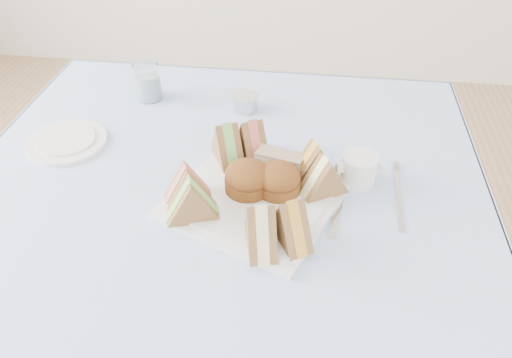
# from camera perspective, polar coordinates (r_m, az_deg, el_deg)

# --- Properties ---
(table) EXTENTS (0.90, 0.90, 0.74)m
(table) POSITION_cam_1_polar(r_m,az_deg,el_deg) (1.22, -3.47, -15.21)
(table) COLOR brown
(table) RESTS_ON floor
(tablecloth) EXTENTS (1.02, 1.02, 0.01)m
(tablecloth) POSITION_cam_1_polar(r_m,az_deg,el_deg) (0.94, -4.34, -1.78)
(tablecloth) COLOR #B2C1FA
(tablecloth) RESTS_ON table
(serving_plate) EXTENTS (0.37, 0.37, 0.01)m
(serving_plate) POSITION_cam_1_polar(r_m,az_deg,el_deg) (0.92, -0.00, -2.13)
(serving_plate) COLOR silver
(serving_plate) RESTS_ON tablecloth
(sandwich_fl_a) EXTENTS (0.09, 0.07, 0.07)m
(sandwich_fl_a) POSITION_cam_1_polar(r_m,az_deg,el_deg) (0.90, -7.90, -0.34)
(sandwich_fl_a) COLOR #9B6940
(sandwich_fl_a) RESTS_ON serving_plate
(sandwich_fl_b) EXTENTS (0.10, 0.07, 0.08)m
(sandwich_fl_b) POSITION_cam_1_polar(r_m,az_deg,el_deg) (0.85, -7.38, -2.19)
(sandwich_fl_b) COLOR #9B6940
(sandwich_fl_b) RESTS_ON serving_plate
(sandwich_fr_a) EXTENTS (0.09, 0.10, 0.08)m
(sandwich_fr_a) POSITION_cam_1_polar(r_m,az_deg,el_deg) (0.81, 3.99, -4.67)
(sandwich_fr_a) COLOR #9B6940
(sandwich_fr_a) RESTS_ON serving_plate
(sandwich_fr_b) EXTENTS (0.07, 0.10, 0.09)m
(sandwich_fr_b) POSITION_cam_1_polar(r_m,az_deg,el_deg) (0.80, 0.56, -5.29)
(sandwich_fr_b) COLOR #9B6940
(sandwich_fr_b) RESTS_ON serving_plate
(sandwich_bl_a) EXTENTS (0.08, 0.11, 0.09)m
(sandwich_bl_a) POSITION_cam_1_polar(r_m,az_deg,el_deg) (0.98, -3.30, 4.26)
(sandwich_bl_a) COLOR #9B6940
(sandwich_bl_a) RESTS_ON serving_plate
(sandwich_bl_b) EXTENTS (0.08, 0.10, 0.08)m
(sandwich_bl_b) POSITION_cam_1_polar(r_m,az_deg,el_deg) (0.99, -0.45, 4.67)
(sandwich_bl_b) COLOR #9B6940
(sandwich_bl_b) RESTS_ON serving_plate
(sandwich_br_a) EXTENTS (0.10, 0.08, 0.08)m
(sandwich_br_a) POSITION_cam_1_polar(r_m,az_deg,el_deg) (0.91, 7.80, 0.41)
(sandwich_br_a) COLOR #9B6940
(sandwich_br_a) RESTS_ON serving_plate
(sandwich_br_b) EXTENTS (0.10, 0.08, 0.08)m
(sandwich_br_b) POSITION_cam_1_polar(r_m,az_deg,el_deg) (0.94, 6.69, 2.20)
(sandwich_br_b) COLOR #9B6940
(sandwich_br_b) RESTS_ON serving_plate
(scone_left) EXTENTS (0.11, 0.11, 0.06)m
(scone_left) POSITION_cam_1_polar(r_m,az_deg,el_deg) (0.91, -0.94, 0.12)
(scone_left) COLOR brown
(scone_left) RESTS_ON serving_plate
(scone_right) EXTENTS (0.09, 0.09, 0.05)m
(scone_right) POSITION_cam_1_polar(r_m,az_deg,el_deg) (0.91, 2.59, -0.07)
(scone_right) COLOR brown
(scone_right) RESTS_ON serving_plate
(pastry_slice) EXTENTS (0.10, 0.06, 0.04)m
(pastry_slice) POSITION_cam_1_polar(r_m,az_deg,el_deg) (0.96, 2.78, 1.92)
(pastry_slice) COLOR #BCA68D
(pastry_slice) RESTS_ON serving_plate
(side_plate) EXTENTS (0.20, 0.20, 0.01)m
(side_plate) POSITION_cam_1_polar(r_m,az_deg,el_deg) (1.14, -20.79, 3.97)
(side_plate) COLOR silver
(side_plate) RESTS_ON tablecloth
(water_glass) EXTENTS (0.08, 0.08, 0.09)m
(water_glass) POSITION_cam_1_polar(r_m,az_deg,el_deg) (1.24, -12.29, 10.82)
(water_glass) COLOR white
(water_glass) RESTS_ON tablecloth
(tea_strainer) EXTENTS (0.08, 0.08, 0.04)m
(tea_strainer) POSITION_cam_1_polar(r_m,az_deg,el_deg) (1.18, -1.25, 8.65)
(tea_strainer) COLOR #BBBBBB
(tea_strainer) RESTS_ON tablecloth
(knife) EXTENTS (0.04, 0.17, 0.00)m
(knife) POSITION_cam_1_polar(r_m,az_deg,el_deg) (0.92, 9.42, -3.06)
(knife) COLOR #BBBBBB
(knife) RESTS_ON tablecloth
(fork) EXTENTS (0.02, 0.17, 0.00)m
(fork) POSITION_cam_1_polar(r_m,az_deg,el_deg) (0.96, 16.02, -2.34)
(fork) COLOR #BBBBBB
(fork) RESTS_ON tablecloth
(creamer_jug) EXTENTS (0.09, 0.09, 0.06)m
(creamer_jug) POSITION_cam_1_polar(r_m,az_deg,el_deg) (0.97, 11.68, 1.11)
(creamer_jug) COLOR silver
(creamer_jug) RESTS_ON tablecloth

